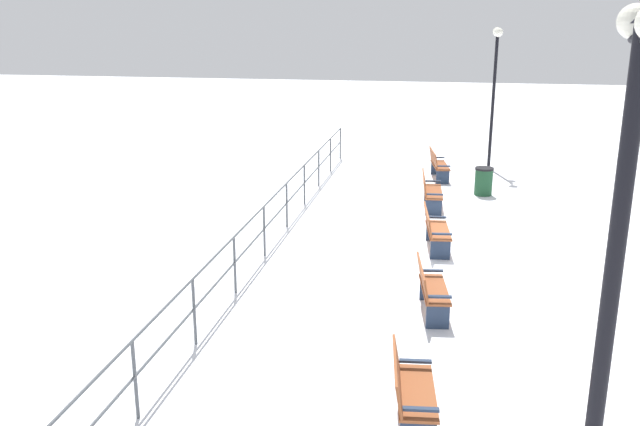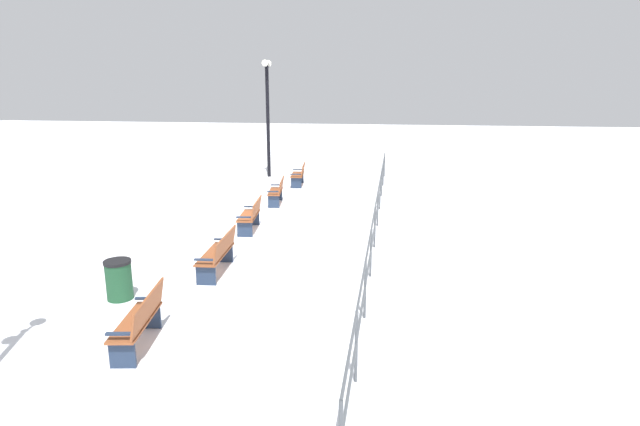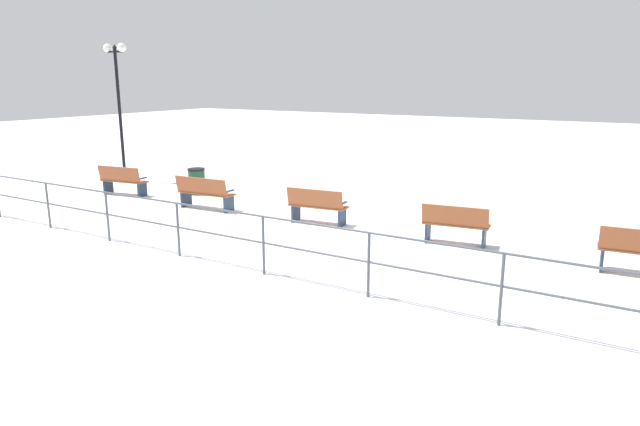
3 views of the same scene
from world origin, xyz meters
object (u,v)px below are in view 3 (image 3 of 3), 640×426
bench_second (455,224)px  bench_fifth (123,180)px  bench_third (317,206)px  bench_fourth (205,192)px  lamppost_middle (117,82)px  trash_bin (197,181)px  bench_nearest (639,251)px

bench_second → bench_fifth: (-0.08, 10.46, 0.01)m
bench_third → bench_fourth: size_ratio=0.89×
bench_third → lamppost_middle: (1.62, 8.89, 2.93)m
bench_second → bench_fourth: (-0.22, 6.98, 0.01)m
bench_fourth → trash_bin: bench_fourth is taller
bench_fifth → trash_bin: (1.36, -1.79, -0.07)m
bench_nearest → lamppost_middle: 16.23m
bench_fifth → bench_fourth: bearing=-100.9°
bench_second → bench_fourth: bearing=84.3°
bench_second → bench_fifth: bench_fifth is taller
bench_fourth → lamppost_middle: (1.83, 5.40, 2.92)m
bench_second → bench_fourth: bench_fourth is taller
bench_nearest → bench_second: (0.15, 3.49, 0.00)m
lamppost_middle → bench_nearest: bearing=-96.3°
bench_nearest → bench_second: size_ratio=0.98×
lamppost_middle → bench_fifth: bearing=-131.4°
bench_nearest → bench_third: bench_nearest is taller
bench_fifth → trash_bin: bench_fifth is taller
bench_second → bench_fifth: bearing=83.0°
trash_bin → bench_second: bearing=-98.4°
bench_nearest → lamppost_middle: size_ratio=0.31×
bench_second → trash_bin: bench_second is taller
bench_fifth → bench_nearest: bearing=-98.9°
bench_fourth → trash_bin: (1.49, 1.70, -0.08)m
bench_fourth → trash_bin: bearing=45.3°
bench_fifth → lamppost_middle: (1.70, 1.92, 2.92)m
trash_bin → lamppost_middle: bearing=84.8°
bench_third → trash_bin: bearing=70.1°
bench_second → lamppost_middle: (1.61, 12.38, 2.92)m
bench_nearest → bench_fifth: size_ratio=0.90×
bench_nearest → bench_second: 3.49m
bench_second → trash_bin: size_ratio=1.80×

